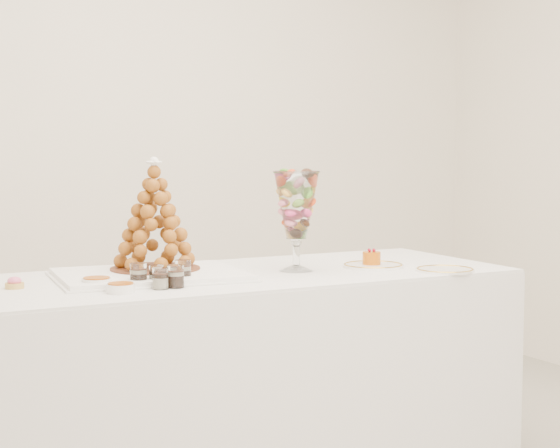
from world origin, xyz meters
TOP-DOWN VIEW (x-y plane):
  - buffet_table at (-0.10, 0.30)m, footprint 2.03×0.82m
  - lace_tray at (-0.43, 0.35)m, footprint 0.70×0.55m
  - macaron_vase at (0.12, 0.27)m, footprint 0.17×0.17m
  - cake_plate at (0.43, 0.22)m, footprint 0.24×0.24m
  - spare_plate at (0.61, -0.01)m, footprint 0.22×0.22m
  - pink_tart at (-0.92, 0.33)m, footprint 0.06×0.06m
  - verrine_a at (-0.53, 0.19)m, footprint 0.07×0.07m
  - verrine_b at (-0.47, 0.18)m, footprint 0.05×0.05m
  - verrine_c at (-0.36, 0.21)m, footprint 0.06×0.06m
  - verrine_d at (-0.49, 0.09)m, footprint 0.06×0.06m
  - verrine_e at (-0.44, 0.09)m, footprint 0.06×0.06m
  - ramekin_back at (-0.67, 0.22)m, footprint 0.10×0.10m
  - ramekin_front at (-0.63, 0.08)m, footprint 0.09×0.09m
  - croquembouche at (-0.39, 0.41)m, footprint 0.33×0.33m
  - mousse_cake at (0.43, 0.22)m, footprint 0.07×0.07m

SIDE VIEW (x-z plane):
  - buffet_table at x=-0.10m, z-range 0.00..0.77m
  - spare_plate at x=0.61m, z-range 0.77..0.78m
  - cake_plate at x=0.43m, z-range 0.77..0.78m
  - lace_tray at x=-0.43m, z-range 0.77..0.79m
  - ramekin_front at x=-0.63m, z-range 0.77..0.80m
  - ramekin_back at x=-0.67m, z-range 0.77..0.80m
  - pink_tart at x=-0.92m, z-range 0.77..0.81m
  - verrine_b at x=-0.47m, z-range 0.77..0.84m
  - verrine_d at x=-0.49m, z-range 0.77..0.84m
  - mousse_cake at x=0.43m, z-range 0.78..0.84m
  - verrine_e at x=-0.44m, z-range 0.77..0.85m
  - verrine_c at x=-0.36m, z-range 0.77..0.85m
  - verrine_a at x=-0.53m, z-range 0.77..0.85m
  - croquembouche at x=-0.39m, z-range 0.79..1.20m
  - macaron_vase at x=0.12m, z-range 0.83..1.20m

